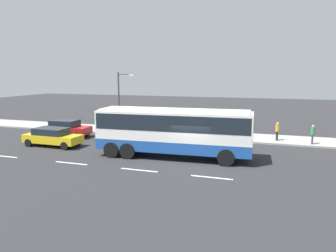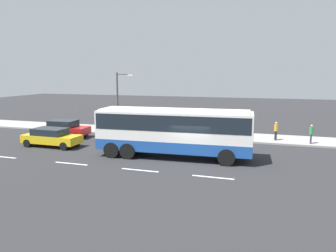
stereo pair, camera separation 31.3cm
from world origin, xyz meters
The scene contains 9 objects.
ground_plane centered at (0.00, 0.00, 0.00)m, with size 120.00×120.00×0.00m, color #28282B.
sidewalk_curb centered at (0.00, 8.82, 0.07)m, with size 80.00×4.00×0.15m, color gray.
lane_centreline centered at (-8.09, -2.97, 0.00)m, with size 23.59×0.16×0.01m.
coach_bus centered at (-1.47, 0.58, 2.10)m, with size 10.85×3.21×3.39m.
car_red_compact centered at (-13.13, 4.44, 0.83)m, with size 4.44×2.21×1.58m.
car_yellow_taxi centered at (-11.84, 0.84, 0.79)m, with size 4.78×1.95×1.49m.
pedestrian_near_curb centered at (8.28, 7.50, 1.05)m, with size 0.32×0.32×1.58m.
pedestrian_at_crossing centered at (5.56, 8.10, 1.06)m, with size 0.32×0.32×1.60m.
street_lamp centered at (-8.73, 7.04, 3.55)m, with size 1.75×0.24×5.82m.
Camera 1 is at (4.83, -19.90, 5.78)m, focal length 33.41 mm.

